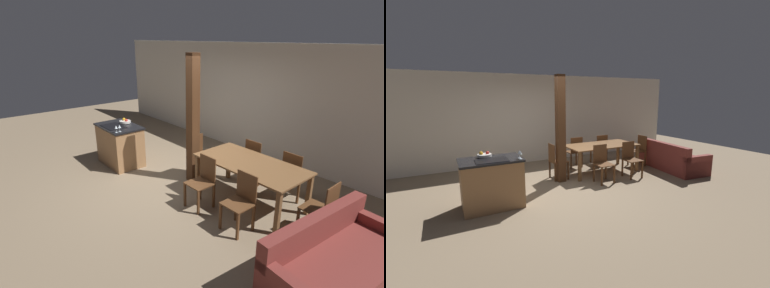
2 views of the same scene
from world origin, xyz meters
The scene contains 15 objects.
ground_plane centered at (0.00, 0.00, 0.00)m, with size 16.00×16.00×0.00m, color #847056.
wall_back centered at (0.00, 2.69, 1.35)m, with size 11.20×0.08×2.70m.
kitchen_island centered at (-1.46, -0.24, 0.47)m, with size 1.11×0.73×0.94m.
fruit_bowl centered at (-1.54, -0.03, 0.97)m, with size 0.26×0.26×0.11m.
wine_glass_near centered at (-0.98, -0.53, 1.05)m, with size 0.06×0.06×0.15m.
wine_glass_middle centered at (-0.98, -0.45, 1.05)m, with size 0.06×0.06×0.15m.
dining_table centered at (1.59, 0.70, 0.67)m, with size 1.94×0.99×0.76m.
dining_chair_near_left centered at (1.15, -0.03, 0.48)m, with size 0.40×0.40×0.90m.
dining_chair_near_right centered at (2.02, -0.03, 0.48)m, with size 0.40×0.40×0.90m.
dining_chair_far_left centered at (1.15, 1.42, 0.48)m, with size 0.40×0.40×0.90m.
dining_chair_far_right centered at (2.02, 1.42, 0.48)m, with size 0.40×0.40×0.90m.
dining_chair_head_end centered at (0.25, 0.70, 0.48)m, with size 0.40×0.40×0.90m.
dining_chair_foot_end centered at (2.93, 0.70, 0.48)m, with size 0.40×0.40×0.90m.
couch centered at (3.51, 0.00, 0.27)m, with size 1.08×2.03×0.79m.
timber_post centered at (0.28, 0.49, 1.28)m, with size 0.19×0.19×2.55m.
Camera 1 is at (4.59, -3.15, 2.82)m, focal length 28.00 mm.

